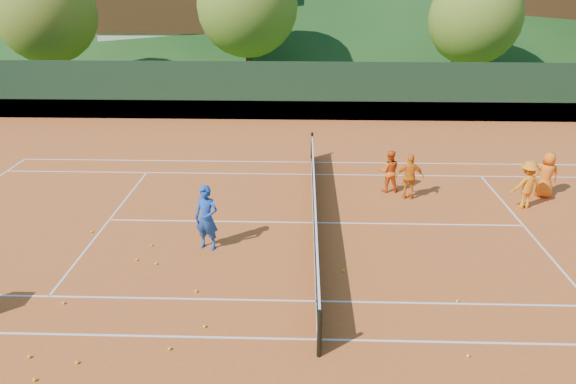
{
  "coord_description": "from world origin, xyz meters",
  "views": [
    {
      "loc": [
        -0.37,
        -14.2,
        7.15
      ],
      "look_at": [
        -0.81,
        0.0,
        1.04
      ],
      "focal_mm": 32.0,
      "sensor_mm": 36.0,
      "label": 1
    }
  ],
  "objects_px": {
    "student_c": "(546,175)",
    "student_a": "(389,171)",
    "student_d": "(527,185)",
    "student_b": "(410,177)",
    "coach": "(207,218)",
    "tennis_net": "(314,208)"
  },
  "relations": [
    {
      "from": "student_c",
      "to": "student_a",
      "type": "bearing_deg",
      "value": 3.33
    },
    {
      "from": "student_d",
      "to": "student_b",
      "type": "bearing_deg",
      "value": -25.05
    },
    {
      "from": "coach",
      "to": "student_c",
      "type": "distance_m",
      "value": 11.59
    },
    {
      "from": "student_b",
      "to": "student_d",
      "type": "height_order",
      "value": "student_d"
    },
    {
      "from": "student_d",
      "to": "coach",
      "type": "bearing_deg",
      "value": 1.54
    },
    {
      "from": "student_d",
      "to": "tennis_net",
      "type": "relative_size",
      "value": 0.13
    },
    {
      "from": "coach",
      "to": "student_d",
      "type": "xyz_separation_m",
      "value": [
        9.87,
        2.99,
        -0.12
      ]
    },
    {
      "from": "coach",
      "to": "tennis_net",
      "type": "bearing_deg",
      "value": 44.88
    },
    {
      "from": "student_a",
      "to": "student_b",
      "type": "height_order",
      "value": "student_b"
    },
    {
      "from": "tennis_net",
      "to": "coach",
      "type": "bearing_deg",
      "value": -151.06
    },
    {
      "from": "student_a",
      "to": "student_d",
      "type": "height_order",
      "value": "student_d"
    },
    {
      "from": "student_b",
      "to": "tennis_net",
      "type": "distance_m",
      "value": 3.8
    },
    {
      "from": "student_a",
      "to": "student_d",
      "type": "bearing_deg",
      "value": 163.15
    },
    {
      "from": "tennis_net",
      "to": "student_c",
      "type": "bearing_deg",
      "value": 16.1
    },
    {
      "from": "coach",
      "to": "student_c",
      "type": "bearing_deg",
      "value": 35.79
    },
    {
      "from": "student_b",
      "to": "student_c",
      "type": "relative_size",
      "value": 0.99
    },
    {
      "from": "coach",
      "to": "tennis_net",
      "type": "xyz_separation_m",
      "value": [
        2.99,
        1.65,
        -0.43
      ]
    },
    {
      "from": "student_c",
      "to": "student_d",
      "type": "relative_size",
      "value": 0.99
    },
    {
      "from": "student_a",
      "to": "tennis_net",
      "type": "relative_size",
      "value": 0.13
    },
    {
      "from": "student_b",
      "to": "student_d",
      "type": "bearing_deg",
      "value": 173.7
    },
    {
      "from": "student_c",
      "to": "coach",
      "type": "bearing_deg",
      "value": 26.4
    },
    {
      "from": "student_a",
      "to": "student_b",
      "type": "xyz_separation_m",
      "value": [
        0.6,
        -0.62,
        0.03
      ]
    }
  ]
}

